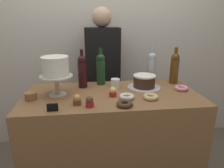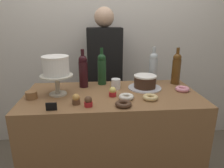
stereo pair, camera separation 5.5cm
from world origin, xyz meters
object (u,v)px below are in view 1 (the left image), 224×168
Objects in this scene: chocolate_round_cake at (144,81)px; wine_bottle_amber at (175,68)px; coffee_cup_ceramic at (115,84)px; donut_pink at (181,88)px; cookie_stack at (31,96)px; wine_bottle_dark_red at (82,71)px; cupcake_lemon at (113,92)px; donut_chocolate at (125,104)px; barista_figure at (103,80)px; price_sign_chalkboard at (52,107)px; cake_stand_pedestal at (57,82)px; wine_bottle_green at (101,69)px; donut_glazed at (151,97)px; white_layer_cake at (55,66)px; wine_bottle_clear at (152,67)px; cupcake_caramel at (77,100)px; cupcake_chocolate at (90,102)px; donut_sugar at (127,97)px.

chocolate_round_cake is 0.57× the size of wine_bottle_amber.
wine_bottle_amber is at bearing 10.04° from coffee_cup_ceramic.
donut_pink is 1.18m from cookie_stack.
wine_bottle_dark_red is 0.35m from cupcake_lemon.
barista_figure reaches higher than donut_chocolate.
donut_chocolate is 0.36m from coffee_cup_ceramic.
wine_bottle_dark_red reaches higher than price_sign_chalkboard.
cupcake_lemon is (0.23, -0.24, -0.11)m from wine_bottle_dark_red.
price_sign_chalkboard is (-0.99, -0.29, 0.01)m from donut_pink.
cake_stand_pedestal reaches higher than donut_chocolate.
cupcake_lemon is at bearing -103.15° from coffee_cup_ceramic.
donut_glazed is (0.34, -0.40, -0.13)m from wine_bottle_green.
white_layer_cake is 0.61× the size of wine_bottle_dark_red.
wine_bottle_dark_red is 0.55m from barista_figure.
wine_bottle_dark_red and wine_bottle_amber have the same top height.
cupcake_caramel is (-0.66, -0.45, -0.11)m from wine_bottle_clear.
wine_bottle_green is at bearing 128.65° from coffee_cup_ceramic.
wine_bottle_dark_red reaches higher than cookie_stack.
cupcake_chocolate is 0.66× the size of donut_pink.
cupcake_caramel is at bearing 151.33° from cupcake_chocolate.
cupcake_caramel is 0.86m from donut_pink.
wine_bottle_green is 0.46m from barista_figure.
cookie_stack is (-0.53, -0.30, -0.12)m from wine_bottle_green.
wine_bottle_dark_red is (0.19, 0.17, -0.09)m from white_layer_cake.
wine_bottle_green is 0.54m from donut_glazed.
cupcake_caramel is 0.36m from cookie_stack.
donut_sugar is (-0.30, -0.38, -0.13)m from wine_bottle_clear.
wine_bottle_amber is at bearing 86.08° from donut_pink.
wine_bottle_clear is 1.05m from cookie_stack.
cookie_stack is (-0.18, -0.07, -0.20)m from white_layer_cake.
cupcake_lemon is 0.66× the size of donut_chocolate.
donut_chocolate is (0.48, -0.26, -0.09)m from cake_stand_pedestal.
white_layer_cake is 0.12× the size of barista_figure.
cookie_stack is 0.91m from barista_figure.
cookie_stack is (-1.19, -0.26, -0.12)m from wine_bottle_amber.
cupcake_caramel is 1.06× the size of price_sign_chalkboard.
white_layer_cake is at bearing -163.03° from wine_bottle_clear.
white_layer_cake is (0.00, 0.00, 0.12)m from cake_stand_pedestal.
wine_bottle_clear is at bearing 16.97° from white_layer_cake.
cookie_stack is (-0.66, 0.20, 0.01)m from donut_chocolate.
white_layer_cake is 1.78× the size of donut_pink.
barista_figure is at bearing 57.86° from white_layer_cake.
cupcake_lemon is 0.58m from donut_pink.
cupcake_chocolate is at bearing -83.20° from wine_bottle_dark_red.
cupcake_caramel is 1.00× the size of cupcake_lemon.
wine_bottle_dark_red is at bearing 42.25° from cake_stand_pedestal.
donut_glazed and donut_sugar have the same top height.
cupcake_lemon is (0.42, -0.07, -0.07)m from cake_stand_pedestal.
barista_figure reaches higher than cupcake_caramel.
cake_stand_pedestal is 0.35m from cupcake_chocolate.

